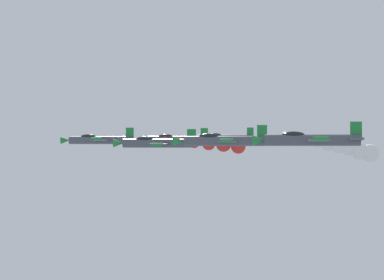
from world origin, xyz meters
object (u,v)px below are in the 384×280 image
airplane_left_inner (157,143)px  airplane_right_outer (224,138)px  airplane_lead (100,140)px  airplane_left_outer (223,141)px  airplane_trailing (310,140)px  airplane_right_inner (176,139)px

airplane_left_inner → airplane_right_outer: (30.59, -6.96, 0.81)m
airplane_lead → airplane_left_outer: airplane_lead is taller
airplane_lead → airplane_left_inner: 14.36m
airplane_left_outer → airplane_trailing: airplane_trailing is taller
airplane_left_inner → airplane_right_outer: 31.38m
airplane_left_inner → airplane_left_outer: bearing=-137.5°
airplane_lead → airplane_left_inner: size_ratio=1.00×
airplane_left_outer → airplane_lead: bearing=42.4°
airplane_right_inner → airplane_right_outer: (10.77, -6.84, 0.29)m
airplane_lead → airplane_right_outer: (19.97, -16.63, 0.39)m
airplane_lead → airplane_left_inner: (-10.62, -9.66, -0.42)m
airplane_right_inner → airplane_left_outer: airplane_right_inner is taller
airplane_left_inner → airplane_right_inner: airplane_right_inner is taller
airplane_left_outer → airplane_right_outer: 40.05m
airplane_lead → airplane_right_inner: airplane_right_inner is taller
airplane_left_inner → airplane_left_outer: airplane_left_outer is taller
airplane_left_inner → airplane_right_inner: size_ratio=1.00×
airplane_left_inner → airplane_left_outer: 12.79m
airplane_left_outer → airplane_right_outer: size_ratio=1.00×
airplane_lead → airplane_right_inner: (9.20, -9.79, 0.11)m
airplane_left_inner → airplane_left_outer: (-9.43, -8.65, 0.26)m
airplane_right_inner → airplane_right_outer: bearing=-32.4°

